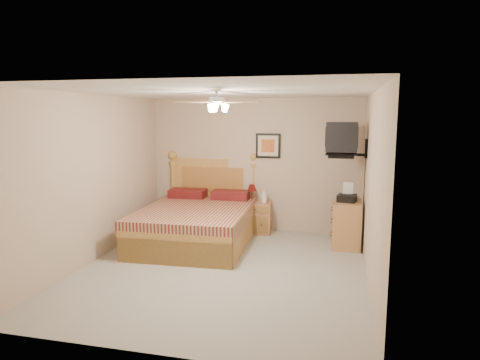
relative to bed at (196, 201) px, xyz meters
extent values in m
plane|color=gray|center=(0.78, -1.12, -0.75)|extent=(4.50, 4.50, 0.00)
cube|color=white|center=(0.78, -1.12, 1.75)|extent=(4.00, 4.50, 0.04)
cube|color=#BFA68D|center=(0.78, 1.13, 0.50)|extent=(4.00, 0.04, 2.50)
cube|color=#BFA68D|center=(0.78, -3.37, 0.50)|extent=(4.00, 0.04, 2.50)
cube|color=#BFA68D|center=(-1.22, -1.12, 0.50)|extent=(0.04, 4.50, 2.50)
cube|color=#BFA68D|center=(2.78, -1.12, 0.50)|extent=(0.04, 4.50, 2.50)
cube|color=#A96C3D|center=(0.88, 0.88, -0.46)|extent=(0.57, 0.45, 0.58)
imported|color=white|center=(1.03, 0.86, -0.03)|extent=(0.12, 0.12, 0.26)
cube|color=black|center=(1.05, 1.11, 0.87)|extent=(0.46, 0.04, 0.46)
cube|color=#B78547|center=(2.51, 0.42, -0.36)|extent=(0.46, 0.66, 0.77)
imported|color=beige|center=(2.46, 0.61, 0.04)|extent=(0.21, 0.28, 0.03)
imported|color=gray|center=(2.47, 0.64, 0.06)|extent=(0.26, 0.32, 0.02)
camera|label=1|loc=(2.39, -6.75, 1.46)|focal=32.00mm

